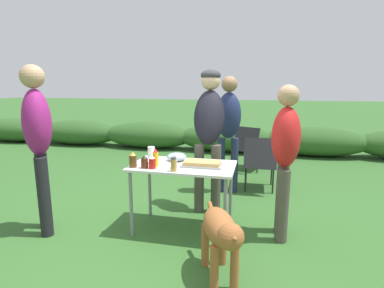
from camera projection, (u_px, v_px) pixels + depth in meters
The scene contains 20 objects.
ground_plane at pixel (183, 229), 3.33m from camera, with size 60.00×60.00×0.00m, color #336028.
shrub_hedge at pixel (226, 138), 7.20m from camera, with size 14.40×0.90×0.65m.
folding_table at pixel (183, 172), 3.21m from camera, with size 1.10×0.64×0.74m.
food_tray at pixel (202, 164), 3.13m from camera, with size 0.42×0.22×0.06m.
plate_stack at pixel (151, 161), 3.29m from camera, with size 0.21×0.21×0.03m, color white.
mixing_bowl at pixel (177, 157), 3.37m from camera, with size 0.22×0.22×0.09m, color #99B2CC.
paper_cup_stack at pixel (151, 153), 3.43m from camera, with size 0.08×0.08×0.14m, color white.
mustard_bottle at pixel (156, 158), 3.12m from camera, with size 0.06×0.06×0.19m.
ketchup_bottle at pixel (152, 162), 3.04m from camera, with size 0.07×0.07×0.13m.
mayo_bottle at pixel (174, 162), 3.05m from camera, with size 0.06×0.06×0.13m.
bbq_sauce_bottle at pixel (144, 162), 3.06m from camera, with size 0.07×0.07×0.13m.
spice_jar at pixel (174, 164), 2.94m from camera, with size 0.06×0.06×0.14m.
beer_bottle at pixel (133, 160), 3.09m from camera, with size 0.08×0.08×0.16m.
standing_person_in_dark_puffer at pixel (209, 123), 3.71m from camera, with size 0.41×0.54×1.77m.
standing_person_in_gray_fleece at pixel (285, 150), 3.00m from camera, with size 0.29×0.40×1.58m.
standing_person_with_beanie at pixel (38, 135), 3.09m from camera, with size 0.46×0.48×1.78m.
standing_person_in_olive_jacket at pixel (229, 123), 4.32m from camera, with size 0.38×0.30×1.70m.
dog at pixel (221, 232), 2.37m from camera, with size 0.43×0.85×0.64m.
camp_chair_green_behind_table at pixel (260, 161), 4.47m from camera, with size 0.49×0.60×0.83m.
camp_chair_near_hedge at pixel (250, 146), 5.55m from camera, with size 0.65×0.72×0.83m.
Camera 1 is at (0.78, -2.99, 1.58)m, focal length 28.00 mm.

